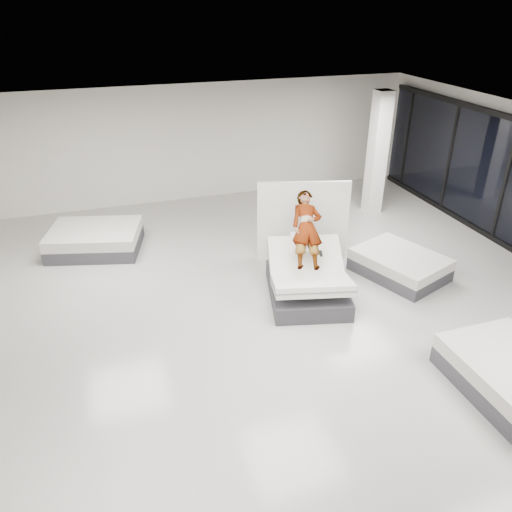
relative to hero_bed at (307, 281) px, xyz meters
name	(u,v)px	position (x,y,z in m)	size (l,w,h in m)	color
room	(301,251)	(-0.61, -1.01, 1.24)	(14.00, 14.04, 3.20)	#B5B3AB
hero_bed	(307,281)	(0.00, 0.00, 0.00)	(1.84, 2.19, 1.10)	#38383D
person	(307,236)	(0.07, 0.30, 0.81)	(0.60, 0.40, 1.66)	slate
remote	(321,253)	(0.20, -0.09, 0.61)	(0.05, 0.14, 0.03)	black
divider_panel	(303,221)	(0.52, 1.54, 0.54)	(1.98, 0.09, 1.80)	white
flat_bed_right_far	(400,265)	(2.19, 0.20, -0.12)	(1.86, 2.11, 0.48)	#38383D
flat_bed_left_far	(95,239)	(-3.85, 3.37, -0.09)	(2.29, 1.94, 0.55)	#38383D
column	(377,154)	(3.39, 3.49, 1.24)	(0.40, 0.40, 3.20)	white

